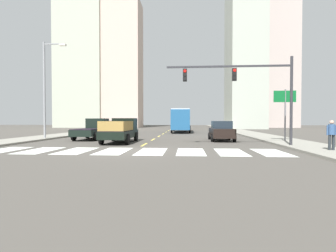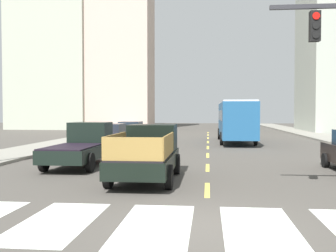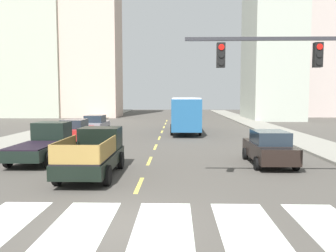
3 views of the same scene
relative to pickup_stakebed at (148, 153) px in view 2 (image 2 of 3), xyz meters
The scene contains 20 objects.
ground_plane 6.36m from the pickup_stakebed, 69.64° to the right, with size 160.00×160.00×0.00m, color #494540.
sidewalk_left 15.05m from the pickup_stakebed, 126.40° to the left, with size 3.43×110.00×0.15m, color gray.
crosswalk_stripe_2 6.08m from the pickup_stakebed, 100.98° to the right, with size 1.56×3.51×0.01m, color white.
crosswalk_stripe_3 6.07m from the pickup_stakebed, 79.64° to the right, with size 1.56×3.51×0.01m, color white.
crosswalk_stripe_4 6.83m from the pickup_stakebed, 60.78° to the right, with size 1.56×3.51×0.01m, color white.
lane_dash_0 3.05m from the pickup_stakebed, 40.98° to the right, with size 0.16×2.40×0.01m, color #E4CC4E.
lane_dash_1 3.91m from the pickup_stakebed, 54.74° to the left, with size 0.16×2.40×0.01m, color #E4CC4E.
lane_dash_2 8.44m from the pickup_stakebed, 74.87° to the left, with size 0.16×2.40×0.01m, color #E4CC4E.
lane_dash_3 13.31m from the pickup_stakebed, 80.51° to the left, with size 0.16×2.40×0.01m, color #E4CC4E.
lane_dash_4 18.25m from the pickup_stakebed, 83.10° to the left, with size 0.16×2.40×0.01m, color #E4CC4E.
lane_dash_5 23.22m from the pickup_stakebed, 84.58° to the left, with size 0.16×2.40×0.01m, color #E4CC4E.
lane_dash_6 28.20m from the pickup_stakebed, 85.54° to the left, with size 0.16×2.40×0.01m, color #E4CC4E.
lane_dash_7 33.18m from the pickup_stakebed, 86.21° to the left, with size 0.16×2.40×0.01m, color #E4CC4E.
pickup_stakebed is the anchor object (origin of this frame).
pickup_dark 4.84m from the pickup_stakebed, 137.23° to the left, with size 2.18×5.20×1.96m.
city_bus 18.62m from the pickup_stakebed, 76.20° to the left, with size 2.72×10.80×3.32m.
sedan_near_left 16.65m from the pickup_stakebed, 103.38° to the left, with size 2.02×4.40×1.72m.
sedan_far 11.14m from the pickup_stakebed, 111.14° to the left, with size 2.02×4.40×1.72m.
block_mid_left 50.41m from the pickup_stakebed, 115.66° to the left, with size 11.48×10.00×34.36m, color #B1B7A3.
block_mid_right 45.81m from the pickup_stakebed, 104.18° to the left, with size 9.26×7.32×30.63m, color beige.
Camera 2 is at (0.03, -8.43, 2.46)m, focal length 42.10 mm.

